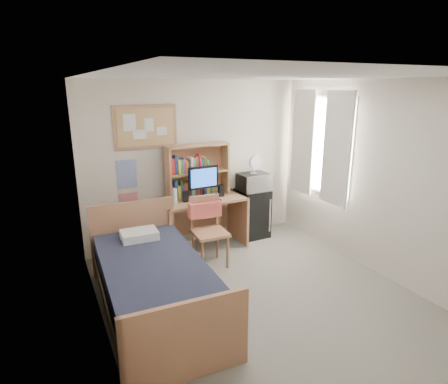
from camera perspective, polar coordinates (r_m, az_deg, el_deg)
name	(u,v)px	position (r m, az deg, el deg)	size (l,w,h in m)	color
floor	(263,301)	(4.74, 5.98, -16.23)	(3.60, 4.20, 0.02)	gray
ceiling	(270,76)	(4.02, 7.09, 17.14)	(3.60, 4.20, 0.02)	white
wall_back	(196,164)	(6.01, -4.35, 4.30)	(3.60, 0.04, 2.60)	silver
wall_front	(446,284)	(2.80, 30.77, -12.00)	(3.60, 0.04, 2.60)	silver
wall_left	(99,223)	(3.60, -18.53, -4.53)	(0.04, 4.20, 2.60)	silver
wall_right	(382,180)	(5.36, 22.94, 1.64)	(0.04, 4.20, 2.60)	silver
window_unit	(320,145)	(6.10, 14.46, 6.88)	(0.10, 1.40, 1.70)	white
curtain_left	(337,149)	(5.79, 16.80, 6.24)	(0.04, 0.55, 1.70)	white
curtain_right	(303,142)	(6.39, 11.92, 7.43)	(0.04, 0.55, 1.70)	white
bulletin_board	(146,127)	(5.66, -11.86, 9.65)	(0.94, 0.03, 0.64)	tan
poster_wave	(127,174)	(5.71, -14.61, 2.68)	(0.30, 0.01, 0.42)	#2946A5
poster_japan	(129,204)	(5.83, -14.29, -1.82)	(0.28, 0.01, 0.36)	red
desk	(202,223)	(5.93, -3.30, -4.77)	(1.32, 0.66, 0.83)	#AD7B54
desk_chair	(210,232)	(5.32, -2.14, -6.15)	(0.51, 0.51, 1.01)	#B27954
mini_fridge	(252,213)	(6.42, 4.32, -3.19)	(0.48, 0.48, 0.82)	black
bed	(155,288)	(4.43, -10.44, -14.14)	(1.11, 2.23, 0.61)	#1A1E30
hutch	(198,170)	(5.83, -4.06, 3.30)	(1.00, 0.25, 0.82)	#AD7B54
monitor	(203,183)	(5.67, -3.16, 1.39)	(0.48, 0.04, 0.51)	black
keyboard	(208,201)	(5.62, -2.51, -1.36)	(0.41, 0.13, 0.02)	black
speaker_left	(185,197)	(5.61, -5.91, -0.70)	(0.07, 0.07, 0.17)	black
speaker_right	(221,191)	(5.85, -0.47, 0.18)	(0.08, 0.08, 0.19)	black
water_bottle	(175,197)	(5.50, -7.49, -0.71)	(0.07, 0.07, 0.24)	white
hoodie	(205,209)	(5.40, -2.95, -2.67)	(0.48, 0.14, 0.23)	#ED635A
microwave	(253,182)	(6.24, 4.52, 1.56)	(0.49, 0.37, 0.28)	silver
desk_fan	(254,165)	(6.18, 4.57, 4.10)	(0.23, 0.23, 0.28)	white
pillow	(139,235)	(4.94, -12.78, -6.37)	(0.45, 0.32, 0.11)	white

